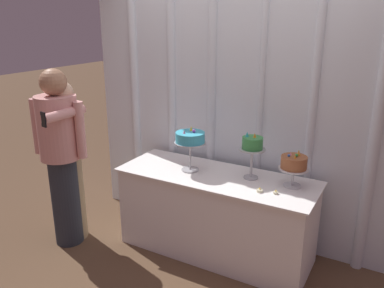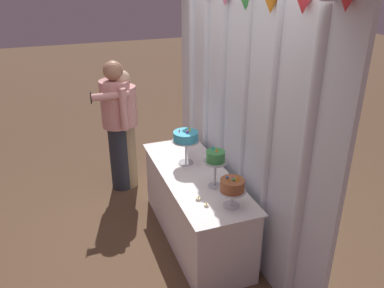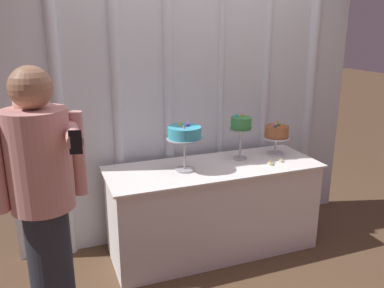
{
  "view_description": "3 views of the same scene",
  "coord_description": "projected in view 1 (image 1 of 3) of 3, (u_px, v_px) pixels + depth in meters",
  "views": [
    {
      "loc": [
        1.38,
        -2.8,
        2.11
      ],
      "look_at": [
        -0.33,
        0.25,
        0.96
      ],
      "focal_mm": 36.82,
      "sensor_mm": 36.0,
      "label": 1
    },
    {
      "loc": [
        3.28,
        -1.13,
        2.71
      ],
      "look_at": [
        -0.14,
        0.12,
        1.04
      ],
      "focal_mm": 37.08,
      "sensor_mm": 36.0,
      "label": 2
    },
    {
      "loc": [
        -1.27,
        -2.73,
        1.88
      ],
      "look_at": [
        -0.19,
        0.12,
        0.97
      ],
      "focal_mm": 37.27,
      "sensor_mm": 36.0,
      "label": 3
    }
  ],
  "objects": [
    {
      "name": "guest_man_dark_suit",
      "position": [
        61.0,
        153.0,
        3.59
      ],
      "size": [
        0.52,
        0.44,
        1.68
      ],
      "color": "#282D38",
      "rests_on": "ground_plane"
    },
    {
      "name": "ground_plane",
      "position": [
        210.0,
        256.0,
        3.62
      ],
      "size": [
        24.0,
        24.0,
        0.0
      ],
      "primitive_type": "plane",
      "color": "brown"
    },
    {
      "name": "tealight_far_left",
      "position": [
        260.0,
        191.0,
        3.14
      ],
      "size": [
        0.05,
        0.05,
        0.04
      ],
      "color": "beige",
      "rests_on": "cake_table"
    },
    {
      "name": "tealight_near_left",
      "position": [
        276.0,
        193.0,
        3.1
      ],
      "size": [
        0.04,
        0.04,
        0.03
      ],
      "color": "beige",
      "rests_on": "cake_table"
    },
    {
      "name": "draped_curtain",
      "position": [
        237.0,
        87.0,
        3.59
      ],
      "size": [
        3.15,
        0.15,
        2.9
      ],
      "color": "silver",
      "rests_on": "ground_plane"
    },
    {
      "name": "cake_table",
      "position": [
        216.0,
        214.0,
        3.58
      ],
      "size": [
        1.77,
        0.66,
        0.77
      ],
      "color": "white",
      "rests_on": "ground_plane"
    },
    {
      "name": "cake_display_center",
      "position": [
        252.0,
        146.0,
        3.32
      ],
      "size": [
        0.23,
        0.23,
        0.41
      ],
      "color": "#B2B2B7",
      "rests_on": "cake_table"
    },
    {
      "name": "guest_girl_blue_dress",
      "position": [
        68.0,
        155.0,
        3.69
      ],
      "size": [
        0.48,
        0.59,
        1.56
      ],
      "color": "#9E8966",
      "rests_on": "ground_plane"
    },
    {
      "name": "cake_display_leftmost",
      "position": [
        190.0,
        139.0,
        3.49
      ],
      "size": [
        0.29,
        0.29,
        0.4
      ],
      "color": "#B2B2B7",
      "rests_on": "cake_table"
    },
    {
      "name": "cake_display_rightmost",
      "position": [
        294.0,
        164.0,
        3.18
      ],
      "size": [
        0.24,
        0.24,
        0.31
      ],
      "color": "silver",
      "rests_on": "cake_table"
    }
  ]
}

